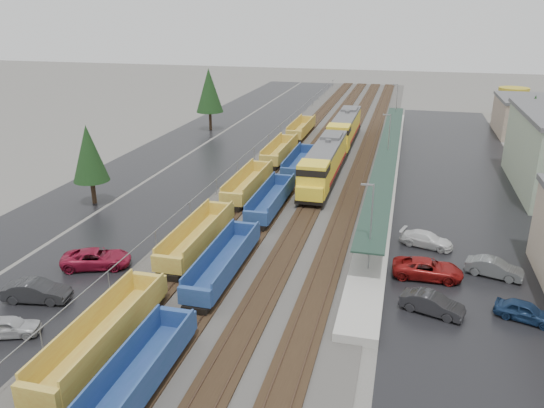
{
  "coord_description": "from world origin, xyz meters",
  "views": [
    {
      "loc": [
        11.51,
        -19.73,
        20.7
      ],
      "look_at": [
        -1.07,
        29.48,
        2.0
      ],
      "focal_mm": 35.0,
      "sensor_mm": 36.0,
      "label": 1
    }
  ],
  "objects_px": {
    "well_string_yellow": "(226,208)",
    "storage_tank": "(512,102)",
    "well_string_blue": "(224,263)",
    "parked_car_west_b": "(37,291)",
    "parked_car_west_a": "(9,327)",
    "locomotive_lead": "(324,164)",
    "parked_car_east_e": "(494,268)",
    "parked_car_east_d": "(525,311)",
    "parked_car_east_a": "(432,304)",
    "locomotive_trail": "(345,129)",
    "parked_car_west_c": "(97,259)",
    "parked_car_east_b": "(428,269)",
    "parked_car_east_c": "(427,240)"
  },
  "relations": [
    {
      "from": "parked_car_west_b",
      "to": "parked_car_west_a",
      "type": "bearing_deg",
      "value": -174.83
    },
    {
      "from": "locomotive_lead",
      "to": "parked_car_east_b",
      "type": "bearing_deg",
      "value": -61.72
    },
    {
      "from": "parked_car_east_a",
      "to": "parked_car_east_e",
      "type": "height_order",
      "value": "parked_car_east_a"
    },
    {
      "from": "parked_car_west_a",
      "to": "parked_car_east_d",
      "type": "relative_size",
      "value": 0.98
    },
    {
      "from": "locomotive_trail",
      "to": "parked_car_east_a",
      "type": "xyz_separation_m",
      "value": [
        12.44,
        -49.25,
        -1.84
      ]
    },
    {
      "from": "parked_car_west_c",
      "to": "parked_car_east_e",
      "type": "xyz_separation_m",
      "value": [
        32.56,
        6.6,
        -0.05
      ]
    },
    {
      "from": "parked_car_east_b",
      "to": "parked_car_east_c",
      "type": "xyz_separation_m",
      "value": [
        0.03,
        6.26,
        -0.09
      ]
    },
    {
      "from": "parked_car_west_b",
      "to": "parked_car_east_a",
      "type": "distance_m",
      "value": 29.29
    },
    {
      "from": "well_string_yellow",
      "to": "locomotive_lead",
      "type": "bearing_deg",
      "value": 60.68
    },
    {
      "from": "storage_tank",
      "to": "parked_car_east_d",
      "type": "xyz_separation_m",
      "value": [
        -11.21,
        -80.91,
        -2.25
      ]
    },
    {
      "from": "parked_car_east_c",
      "to": "well_string_blue",
      "type": "bearing_deg",
      "value": 137.11
    },
    {
      "from": "parked_car_west_a",
      "to": "parked_car_east_d",
      "type": "height_order",
      "value": "parked_car_east_d"
    },
    {
      "from": "parked_car_west_a",
      "to": "parked_car_west_b",
      "type": "distance_m",
      "value": 4.53
    },
    {
      "from": "parked_car_east_a",
      "to": "well_string_yellow",
      "type": "bearing_deg",
      "value": 72.74
    },
    {
      "from": "well_string_yellow",
      "to": "parked_car_east_b",
      "type": "height_order",
      "value": "well_string_yellow"
    },
    {
      "from": "well_string_blue",
      "to": "parked_car_east_d",
      "type": "xyz_separation_m",
      "value": [
        22.8,
        -1.18,
        -0.43
      ]
    },
    {
      "from": "locomotive_trail",
      "to": "parked_car_east_a",
      "type": "bearing_deg",
      "value": -75.82
    },
    {
      "from": "well_string_yellow",
      "to": "parked_car_west_b",
      "type": "xyz_separation_m",
      "value": [
        -8.31,
        -19.61,
        -0.36
      ]
    },
    {
      "from": "parked_car_east_e",
      "to": "parked_car_east_b",
      "type": "bearing_deg",
      "value": 122.36
    },
    {
      "from": "parked_car_west_c",
      "to": "parked_car_east_e",
      "type": "bearing_deg",
      "value": -98.21
    },
    {
      "from": "locomotive_lead",
      "to": "well_string_blue",
      "type": "xyz_separation_m",
      "value": [
        -4.0,
        -26.42,
        -1.46
      ]
    },
    {
      "from": "locomotive_lead",
      "to": "parked_car_west_c",
      "type": "height_order",
      "value": "locomotive_lead"
    },
    {
      "from": "locomotive_trail",
      "to": "parked_car_east_a",
      "type": "height_order",
      "value": "locomotive_trail"
    },
    {
      "from": "locomotive_lead",
      "to": "well_string_yellow",
      "type": "bearing_deg",
      "value": -119.32
    },
    {
      "from": "locomotive_lead",
      "to": "parked_car_east_a",
      "type": "distance_m",
      "value": 30.93
    },
    {
      "from": "well_string_yellow",
      "to": "parked_car_east_e",
      "type": "height_order",
      "value": "well_string_yellow"
    },
    {
      "from": "parked_car_west_b",
      "to": "parked_car_east_b",
      "type": "bearing_deg",
      "value": -78.28
    },
    {
      "from": "parked_car_west_b",
      "to": "parked_car_east_e",
      "type": "height_order",
      "value": "parked_car_west_b"
    },
    {
      "from": "well_string_yellow",
      "to": "parked_car_west_c",
      "type": "xyz_separation_m",
      "value": [
        -7.02,
        -13.5,
        -0.38
      ]
    },
    {
      "from": "locomotive_lead",
      "to": "parked_car_east_e",
      "type": "relative_size",
      "value": 4.81
    },
    {
      "from": "locomotive_lead",
      "to": "storage_tank",
      "type": "distance_m",
      "value": 61.17
    },
    {
      "from": "well_string_yellow",
      "to": "storage_tank",
      "type": "bearing_deg",
      "value": 60.63
    },
    {
      "from": "parked_car_west_a",
      "to": "parked_car_west_b",
      "type": "height_order",
      "value": "parked_car_west_b"
    },
    {
      "from": "storage_tank",
      "to": "parked_car_east_a",
      "type": "relative_size",
      "value": 1.3
    },
    {
      "from": "parked_car_east_c",
      "to": "parked_car_east_e",
      "type": "bearing_deg",
      "value": -115.84
    },
    {
      "from": "locomotive_trail",
      "to": "parked_car_east_c",
      "type": "bearing_deg",
      "value": -71.87
    },
    {
      "from": "locomotive_lead",
      "to": "parked_car_east_b",
      "type": "xyz_separation_m",
      "value": [
        12.23,
        -22.74,
        -1.81
      ]
    },
    {
      "from": "well_string_yellow",
      "to": "parked_car_east_d",
      "type": "relative_size",
      "value": 22.76
    },
    {
      "from": "storage_tank",
      "to": "parked_car_west_b",
      "type": "distance_m",
      "value": 98.73
    },
    {
      "from": "well_string_blue",
      "to": "well_string_yellow",
      "type": "bearing_deg",
      "value": 108.19
    },
    {
      "from": "well_string_blue",
      "to": "parked_car_west_b",
      "type": "xyz_separation_m",
      "value": [
        -12.31,
        -7.44,
        -0.32
      ]
    },
    {
      "from": "well_string_blue",
      "to": "parked_car_east_d",
      "type": "distance_m",
      "value": 22.84
    },
    {
      "from": "well_string_blue",
      "to": "parked_car_east_e",
      "type": "height_order",
      "value": "well_string_blue"
    },
    {
      "from": "locomotive_lead",
      "to": "parked_car_east_a",
      "type": "relative_size",
      "value": 4.77
    },
    {
      "from": "well_string_blue",
      "to": "parked_car_west_b",
      "type": "distance_m",
      "value": 14.39
    },
    {
      "from": "well_string_yellow",
      "to": "parked_car_east_a",
      "type": "xyz_separation_m",
      "value": [
        20.44,
        -14.01,
        -0.43
      ]
    },
    {
      "from": "parked_car_west_b",
      "to": "parked_car_east_a",
      "type": "relative_size",
      "value": 1.09
    },
    {
      "from": "parked_car_west_a",
      "to": "parked_car_west_b",
      "type": "xyz_separation_m",
      "value": [
        -1.15,
        4.38,
        0.13
      ]
    },
    {
      "from": "locomotive_lead",
      "to": "parked_car_east_d",
      "type": "height_order",
      "value": "locomotive_lead"
    },
    {
      "from": "parked_car_west_a",
      "to": "parked_car_east_d",
      "type": "distance_m",
      "value": 35.59
    }
  ]
}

